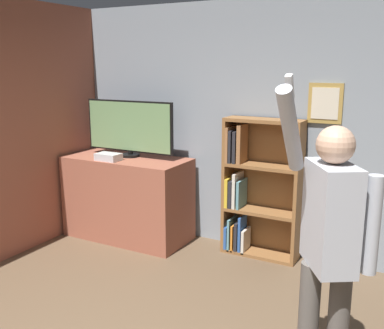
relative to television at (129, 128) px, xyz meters
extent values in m
cube|color=gray|center=(1.47, 0.36, 0.04)|extent=(6.46, 0.06, 2.70)
cube|color=#AD8942|center=(2.15, 0.31, 0.34)|extent=(0.33, 0.02, 0.40)
cube|color=beige|center=(2.15, 0.30, 0.34)|extent=(0.26, 0.01, 0.31)
cube|color=#93513D|center=(0.00, -0.08, -0.83)|extent=(1.46, 0.68, 0.97)
cylinder|color=black|center=(0.00, 0.00, -0.33)|extent=(0.22, 0.22, 0.03)
cylinder|color=black|center=(0.00, 0.00, -0.29)|extent=(0.06, 0.06, 0.05)
cube|color=black|center=(0.00, 0.00, 0.02)|extent=(1.16, 0.04, 0.59)
cube|color=#6B9360|center=(0.00, -0.02, 0.02)|extent=(1.12, 0.01, 0.56)
cube|color=silver|center=(-0.09, -0.29, -0.30)|extent=(0.27, 0.18, 0.08)
cube|color=brown|center=(1.18, 0.17, -0.57)|extent=(0.04, 0.28, 1.49)
cube|color=brown|center=(1.97, 0.17, -0.57)|extent=(0.04, 0.28, 1.49)
cube|color=brown|center=(1.58, 0.30, -0.57)|extent=(0.82, 0.01, 1.49)
cube|color=brown|center=(1.58, 0.17, -1.30)|extent=(0.75, 0.28, 0.04)
cube|color=brown|center=(1.58, 0.17, -0.82)|extent=(0.75, 0.28, 0.04)
cube|color=brown|center=(1.58, 0.17, -0.32)|extent=(0.75, 0.28, 0.04)
cube|color=brown|center=(1.58, 0.17, 0.16)|extent=(0.75, 0.28, 0.04)
cube|color=#2D569E|center=(1.22, 0.13, -1.16)|extent=(0.03, 0.20, 0.27)
cube|color=#5B8E99|center=(1.25, 0.14, -1.12)|extent=(0.03, 0.23, 0.36)
cube|color=orange|center=(1.29, 0.13, -1.15)|extent=(0.02, 0.21, 0.30)
cube|color=#232328|center=(1.34, 0.15, -1.13)|extent=(0.04, 0.25, 0.33)
cube|color=#2D569E|center=(1.38, 0.12, -1.09)|extent=(0.03, 0.20, 0.41)
cube|color=beige|center=(1.42, 0.13, -1.17)|extent=(0.03, 0.21, 0.26)
cube|color=gold|center=(1.22, 0.14, -0.64)|extent=(0.04, 0.23, 0.32)
cube|color=#232328|center=(1.26, 0.13, -0.65)|extent=(0.04, 0.22, 0.29)
cube|color=beige|center=(1.31, 0.15, -0.61)|extent=(0.03, 0.25, 0.38)
cube|color=#5B8E99|center=(1.35, 0.15, -0.65)|extent=(0.03, 0.25, 0.30)
cube|color=#99663D|center=(1.22, 0.16, -0.11)|extent=(0.03, 0.26, 0.38)
cube|color=#232328|center=(1.25, 0.13, -0.13)|extent=(0.03, 0.21, 0.34)
cube|color=#232328|center=(1.30, 0.13, -0.13)|extent=(0.04, 0.21, 0.34)
cube|color=#99663D|center=(1.35, 0.14, -0.10)|extent=(0.04, 0.23, 0.41)
cylinder|color=#56514C|center=(2.53, -1.62, -0.89)|extent=(0.13, 0.13, 0.84)
cube|color=#B7BCC6|center=(2.62, -1.62, -0.15)|extent=(0.40, 0.46, 0.63)
sphere|color=tan|center=(2.62, -1.62, 0.27)|extent=(0.22, 0.22, 0.22)
cylinder|color=#B7BCC6|center=(2.85, -1.62, -0.17)|extent=(0.09, 0.09, 0.58)
cylinder|color=#B7BCC6|center=(2.39, -1.74, 0.35)|extent=(0.09, 0.41, 0.53)
cube|color=white|center=(2.39, -1.79, 0.60)|extent=(0.04, 0.09, 0.14)
camera|label=1|loc=(3.09, -4.21, 0.72)|focal=42.00mm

